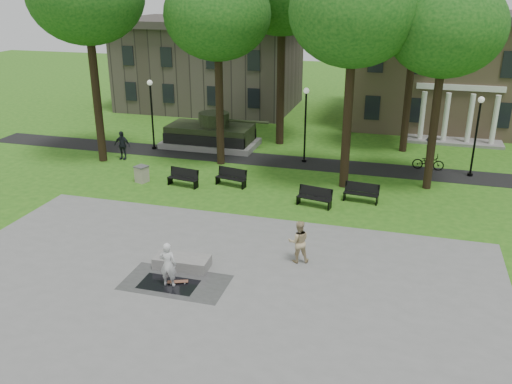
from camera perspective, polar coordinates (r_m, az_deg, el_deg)
ground at (r=23.87m, az=-1.86°, el=-5.45°), size 120.00×120.00×0.00m
plaza at (r=19.78m, az=-6.35°, el=-11.63°), size 22.00×16.00×0.02m
footpath at (r=34.65m, az=4.17°, el=3.14°), size 44.00×2.60×0.01m
building_right at (r=46.86m, az=20.39°, el=12.07°), size 17.00×12.00×8.60m
building_left at (r=50.50m, az=-4.77°, el=12.99°), size 15.00×10.00×7.20m
tree_1 at (r=32.79m, az=-4.09°, el=18.07°), size 6.20×6.20×11.63m
tree_2 at (r=29.00m, az=10.29°, el=18.13°), size 6.60×6.60×12.16m
tree_3 at (r=29.91m, az=19.35°, el=16.02°), size 6.00×6.00×11.19m
tree_5 at (r=36.82m, az=16.66°, el=18.73°), size 6.40×6.40×12.44m
lamp_left at (r=37.42m, az=-10.94°, el=8.58°), size 0.36×0.36×4.73m
lamp_mid at (r=34.09m, az=5.23°, el=7.67°), size 0.36×0.36×4.73m
lamp_right at (r=33.77m, az=22.21°, el=6.06°), size 0.36×0.36×4.73m
tank_monument at (r=37.99m, az=-4.78°, el=6.07°), size 7.45×3.40×2.40m
puddle at (r=21.05m, az=-9.19°, el=-9.56°), size 2.20×1.20×0.00m
concrete_block at (r=22.05m, az=-7.77°, el=-7.31°), size 2.23×1.07×0.45m
skateboard at (r=21.06m, az=-8.23°, el=-9.38°), size 0.80×0.47×0.07m
skateboarder at (r=20.56m, az=-9.26°, el=-7.53°), size 0.68×0.47×1.77m
friend_watching at (r=22.03m, az=4.51°, el=-5.22°), size 1.05×0.93×1.80m
pedestrian_walker at (r=36.01m, az=-13.92°, el=4.80°), size 1.10×0.48×1.86m
cyclist at (r=34.60m, az=17.74°, el=3.61°), size 1.87×1.06×2.08m
park_bench_0 at (r=30.64m, az=-7.66°, el=1.58°), size 1.85×0.79×1.00m
park_bench_1 at (r=30.44m, az=-2.62°, el=1.63°), size 1.85×0.89×1.00m
park_bench_2 at (r=27.75m, az=6.17°, el=-0.46°), size 1.85×0.86×1.00m
park_bench_3 at (r=28.68m, az=11.02°, el=-0.01°), size 1.84×0.71×1.00m
trash_bin at (r=31.65m, az=-11.94°, el=1.88°), size 0.83×0.83×0.96m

